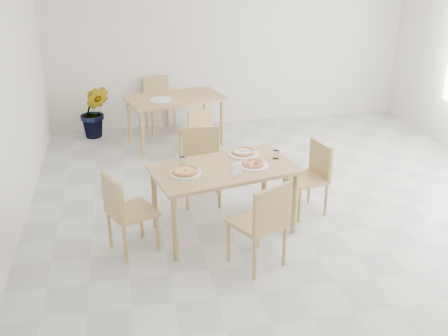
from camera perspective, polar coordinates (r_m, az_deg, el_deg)
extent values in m
plane|color=beige|center=(6.11, 7.37, -5.18)|extent=(7.00, 7.00, 0.00)
plane|color=silver|center=(8.88, 0.65, 13.69)|extent=(6.00, 0.00, 6.00)
cube|color=tan|center=(5.46, 0.00, -0.09)|extent=(1.62, 1.13, 0.04)
cylinder|color=tan|center=(5.12, -5.33, -6.57)|extent=(0.06, 0.06, 0.71)
cylinder|color=tan|center=(5.62, 7.70, -3.81)|extent=(0.06, 0.06, 0.71)
cylinder|color=tan|center=(5.71, -7.57, -3.33)|extent=(0.06, 0.06, 0.71)
cylinder|color=tan|center=(6.16, 4.40, -1.10)|extent=(0.06, 0.06, 0.71)
cube|color=tan|center=(5.01, 3.62, -5.94)|extent=(0.60, 0.60, 0.04)
cube|color=tan|center=(4.77, 5.30, -4.43)|extent=(0.41, 0.24, 0.42)
cylinder|color=tan|center=(5.36, 3.73, -6.75)|extent=(0.04, 0.04, 0.43)
cylinder|color=tan|center=(5.15, 0.53, -8.09)|extent=(0.04, 0.04, 0.43)
cylinder|color=tan|center=(5.13, 6.59, -8.40)|extent=(0.04, 0.04, 0.43)
cylinder|color=tan|center=(4.90, 3.37, -9.91)|extent=(0.04, 0.04, 0.43)
cube|color=tan|center=(6.20, -2.39, 0.06)|extent=(0.49, 0.49, 0.04)
cube|color=tan|center=(6.29, -2.52, 2.71)|extent=(0.44, 0.09, 0.42)
cylinder|color=tan|center=(6.12, -4.03, -2.73)|extent=(0.04, 0.04, 0.43)
cylinder|color=tan|center=(6.13, -0.51, -2.60)|extent=(0.04, 0.04, 0.43)
cylinder|color=tan|center=(6.46, -4.11, -1.25)|extent=(0.04, 0.04, 0.43)
cylinder|color=tan|center=(6.48, -0.77, -1.13)|extent=(0.04, 0.04, 0.43)
cube|color=tan|center=(5.32, -9.96, -4.74)|extent=(0.55, 0.55, 0.04)
cube|color=tan|center=(5.15, -12.02, -3.14)|extent=(0.21, 0.40, 0.40)
cylinder|color=tan|center=(5.36, -7.21, -7.10)|extent=(0.04, 0.04, 0.41)
cylinder|color=tan|center=(5.64, -8.99, -5.55)|extent=(0.04, 0.04, 0.41)
cylinder|color=tan|center=(5.22, -10.68, -8.20)|extent=(0.04, 0.04, 0.41)
cylinder|color=tan|center=(5.51, -12.32, -6.55)|extent=(0.04, 0.04, 0.41)
cube|color=tan|center=(6.03, 8.88, -1.20)|extent=(0.49, 0.49, 0.04)
cube|color=tan|center=(6.05, 10.49, 0.96)|extent=(0.13, 0.41, 0.39)
cylinder|color=tan|center=(6.18, 6.49, -2.72)|extent=(0.04, 0.04, 0.40)
cylinder|color=tan|center=(5.91, 8.21, -4.09)|extent=(0.04, 0.04, 0.40)
cylinder|color=tan|center=(6.35, 9.24, -2.12)|extent=(0.04, 0.04, 0.40)
cylinder|color=tan|center=(6.09, 11.04, -3.42)|extent=(0.04, 0.04, 0.40)
cylinder|color=white|center=(5.31, -4.22, -0.53)|extent=(0.33, 0.33, 0.02)
cylinder|color=white|center=(5.78, 2.11, 1.58)|extent=(0.35, 0.35, 0.02)
cylinder|color=white|center=(5.47, 3.18, 0.28)|extent=(0.32, 0.32, 0.02)
cylinder|color=#EEB570|center=(5.30, -4.23, -0.38)|extent=(0.35, 0.35, 0.01)
torus|color=#EEB570|center=(5.29, -4.23, -0.28)|extent=(0.35, 0.35, 0.03)
cylinder|color=#BF6321|center=(5.30, -4.23, -0.29)|extent=(0.27, 0.27, 0.01)
ellipsoid|color=#236116|center=(5.29, -4.23, -0.23)|extent=(0.05, 0.05, 0.01)
cylinder|color=#EEB570|center=(5.77, 2.12, 1.72)|extent=(0.29, 0.29, 0.01)
torus|color=#EEB570|center=(5.77, 2.12, 1.81)|extent=(0.29, 0.29, 0.03)
cylinder|color=beige|center=(5.77, 2.12, 1.80)|extent=(0.22, 0.22, 0.01)
cylinder|color=#EEB570|center=(5.47, 3.19, 0.42)|extent=(0.31, 0.31, 0.01)
torus|color=#EEB570|center=(5.46, 3.19, 0.52)|extent=(0.31, 0.31, 0.03)
cylinder|color=#BF6321|center=(5.46, 3.19, 0.51)|extent=(0.23, 0.23, 0.01)
cylinder|color=white|center=(5.68, 5.67, 1.48)|extent=(0.07, 0.07, 0.09)
cylinder|color=white|center=(5.51, -4.57, 0.79)|extent=(0.06, 0.06, 0.08)
cube|color=silver|center=(5.25, 1.33, -0.76)|extent=(0.13, 0.09, 0.01)
cube|color=white|center=(5.22, 1.33, -0.10)|extent=(0.12, 0.08, 0.12)
cube|color=silver|center=(5.43, -6.65, -0.13)|extent=(0.09, 0.16, 0.01)
cube|color=silver|center=(5.11, -0.81, -1.50)|extent=(0.06, 0.18, 0.01)
cube|color=tan|center=(8.01, -5.40, 7.58)|extent=(1.56, 1.12, 0.04)
cylinder|color=tan|center=(7.64, -8.90, 3.63)|extent=(0.06, 0.06, 0.71)
cylinder|color=tan|center=(8.06, -0.22, 4.99)|extent=(0.06, 0.06, 0.71)
cylinder|color=tan|center=(8.24, -10.26, 5.04)|extent=(0.06, 0.06, 0.71)
cylinder|color=tan|center=(8.63, -2.10, 6.25)|extent=(0.06, 0.06, 0.71)
cube|color=tan|center=(7.50, -3.17, 3.87)|extent=(0.50, 0.50, 0.04)
cube|color=tan|center=(7.29, -2.56, 4.98)|extent=(0.38, 0.16, 0.37)
cylinder|color=tan|center=(7.79, -2.62, 3.00)|extent=(0.03, 0.03, 0.38)
cylinder|color=tan|center=(7.64, -4.82, 2.54)|extent=(0.03, 0.03, 0.38)
cylinder|color=tan|center=(7.51, -1.42, 2.24)|extent=(0.03, 0.03, 0.38)
cylinder|color=tan|center=(7.37, -3.67, 1.75)|extent=(0.03, 0.03, 0.38)
cube|color=tan|center=(8.68, -6.99, 6.80)|extent=(0.51, 0.51, 0.04)
cube|color=tan|center=(8.80, -7.42, 8.54)|extent=(0.43, 0.13, 0.41)
cylinder|color=tan|center=(8.53, -7.76, 4.82)|extent=(0.04, 0.04, 0.42)
cylinder|color=tan|center=(8.63, -5.38, 5.15)|extent=(0.04, 0.04, 0.42)
cylinder|color=tan|center=(8.87, -8.41, 5.52)|extent=(0.04, 0.04, 0.42)
cylinder|color=tan|center=(8.97, -6.11, 5.83)|extent=(0.04, 0.04, 0.42)
cylinder|color=white|center=(7.85, -6.89, 7.40)|extent=(0.32, 0.32, 0.02)
imported|color=#335F1C|center=(8.59, -13.89, 5.98)|extent=(0.49, 0.41, 0.85)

